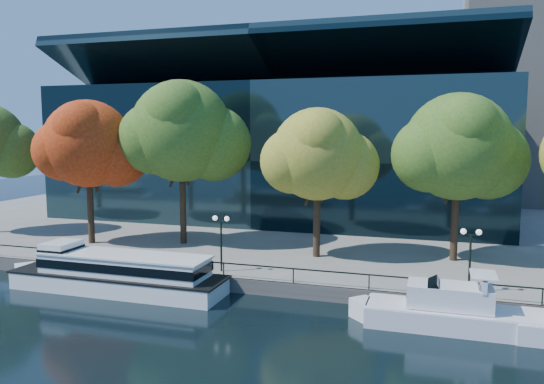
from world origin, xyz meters
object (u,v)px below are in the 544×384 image
(lamp_2, at_px, (471,246))
(tour_boat, at_px, (113,272))
(tree_3, at_px, (319,156))
(tree_2, at_px, (183,133))
(cruiser_near, at_px, (450,311))
(tree_4, at_px, (460,149))
(lamp_1, at_px, (221,230))
(tree_1, at_px, (89,146))

(lamp_2, bearing_deg, tour_boat, -171.26)
(tour_boat, xyz_separation_m, tree_3, (12.34, 9.95, 7.69))
(tree_2, distance_m, lamp_2, 25.65)
(tour_boat, height_order, cruiser_near, cruiser_near)
(tree_2, xyz_separation_m, tree_4, (22.95, 0.61, -1.15))
(tour_boat, height_order, tree_4, tree_4)
(tree_4, bearing_deg, tree_3, -169.40)
(lamp_1, relative_size, lamp_2, 1.00)
(tree_1, relative_size, lamp_2, 3.17)
(cruiser_near, bearing_deg, tree_4, 87.01)
(cruiser_near, relative_size, lamp_2, 2.80)
(tree_4, height_order, lamp_1, tree_4)
(tree_4, bearing_deg, tour_boat, -152.45)
(tree_2, bearing_deg, tree_3, -6.22)
(tree_4, bearing_deg, lamp_2, -86.34)
(cruiser_near, height_order, tree_1, tree_1)
(lamp_1, bearing_deg, tree_3, 48.10)
(cruiser_near, xyz_separation_m, lamp_2, (1.18, 4.02, 2.97))
(tour_boat, bearing_deg, tree_3, 38.88)
(tree_1, relative_size, lamp_1, 3.17)
(tree_2, relative_size, lamp_2, 3.59)
(tree_1, xyz_separation_m, lamp_2, (31.46, -5.36, -5.75))
(tree_1, bearing_deg, tour_boat, -47.90)
(cruiser_near, xyz_separation_m, tree_1, (-30.29, 9.38, 8.72))
(lamp_2, bearing_deg, tree_3, 150.04)
(cruiser_near, distance_m, tree_4, 15.08)
(tour_boat, relative_size, lamp_1, 4.18)
(tree_2, bearing_deg, lamp_2, -18.18)
(tour_boat, distance_m, lamp_2, 23.79)
(tree_4, xyz_separation_m, lamp_1, (-16.20, -8.32, -5.68))
(lamp_1, bearing_deg, tour_boat, -151.58)
(tree_1, bearing_deg, lamp_1, -20.01)
(cruiser_near, distance_m, tree_1, 32.88)
(cruiser_near, bearing_deg, lamp_2, 73.68)
(tour_boat, relative_size, tree_2, 1.16)
(tree_2, height_order, tree_3, tree_2)
(cruiser_near, distance_m, lamp_1, 16.34)
(tree_2, relative_size, lamp_1, 3.59)
(tree_2, bearing_deg, lamp_1, -48.81)
(tree_1, xyz_separation_m, tree_4, (30.93, 2.96, -0.07))
(cruiser_near, bearing_deg, lamp_1, 165.52)
(cruiser_near, distance_m, tree_3, 16.41)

